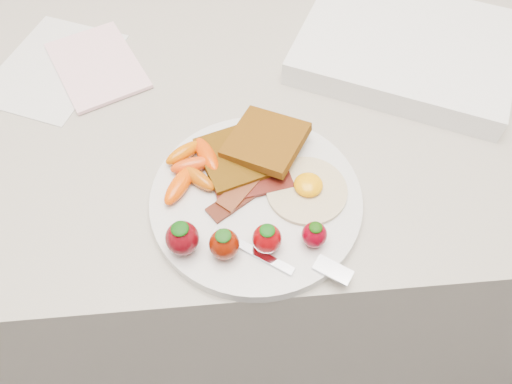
{
  "coord_description": "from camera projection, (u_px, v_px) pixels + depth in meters",
  "views": [
    {
      "loc": [
        -0.02,
        1.19,
        1.45
      ],
      "look_at": [
        0.01,
        1.53,
        0.93
      ],
      "focal_mm": 35.0,
      "sensor_mm": 36.0,
      "label": 1
    }
  ],
  "objects": [
    {
      "name": "toast_lower",
      "position": [
        238.0,
        157.0,
        0.66
      ],
      "size": [
        0.12,
        0.12,
        0.01
      ],
      "primitive_type": "cube",
      "rotation": [
        0.0,
        0.0,
        0.31
      ],
      "color": "#422405",
      "rests_on": "plate"
    },
    {
      "name": "toast_upper",
      "position": [
        266.0,
        141.0,
        0.66
      ],
      "size": [
        0.13,
        0.13,
        0.02
      ],
      "primitive_type": "cube",
      "rotation": [
        0.0,
        -0.1,
        -0.55
      ],
      "color": "#3C1D08",
      "rests_on": "toast_lower"
    },
    {
      "name": "strawberries",
      "position": [
        234.0,
        239.0,
        0.57
      ],
      "size": [
        0.19,
        0.05,
        0.05
      ],
      "color": "#57040C",
      "rests_on": "plate"
    },
    {
      "name": "counter",
      "position": [
        244.0,
        248.0,
        1.11
      ],
      "size": [
        2.0,
        0.6,
        0.9
      ],
      "primitive_type": "cube",
      "color": "gray",
      "rests_on": "ground"
    },
    {
      "name": "plate",
      "position": [
        256.0,
        200.0,
        0.64
      ],
      "size": [
        0.27,
        0.27,
        0.02
      ],
      "primitive_type": "cylinder",
      "color": "silver",
      "rests_on": "counter"
    },
    {
      "name": "fork",
      "position": [
        289.0,
        259.0,
        0.58
      ],
      "size": [
        0.16,
        0.09,
        0.0
      ],
      "color": "silver",
      "rests_on": "plate"
    },
    {
      "name": "baby_carrots",
      "position": [
        192.0,
        167.0,
        0.64
      ],
      "size": [
        0.08,
        0.11,
        0.02
      ],
      "color": "#DF400B",
      "rests_on": "plate"
    },
    {
      "name": "paper_sheet",
      "position": [
        53.0,
        67.0,
        0.79
      ],
      "size": [
        0.23,
        0.26,
        0.0
      ],
      "primitive_type": "cube",
      "rotation": [
        0.0,
        0.0,
        -0.42
      ],
      "color": "silver",
      "rests_on": "counter"
    },
    {
      "name": "appliance",
      "position": [
        406.0,
        47.0,
        0.79
      ],
      "size": [
        0.4,
        0.38,
        0.04
      ],
      "primitive_type": "cube",
      "rotation": [
        0.0,
        0.0,
        -0.46
      ],
      "color": "white",
      "rests_on": "counter"
    },
    {
      "name": "fried_egg",
      "position": [
        307.0,
        189.0,
        0.63
      ],
      "size": [
        0.11,
        0.11,
        0.02
      ],
      "color": "silver",
      "rests_on": "plate"
    },
    {
      "name": "bacon_strips",
      "position": [
        248.0,
        188.0,
        0.63
      ],
      "size": [
        0.12,
        0.1,
        0.01
      ],
      "color": "#3C120A",
      "rests_on": "plate"
    },
    {
      "name": "notepad",
      "position": [
        97.0,
        65.0,
        0.78
      ],
      "size": [
        0.18,
        0.21,
        0.01
      ],
      "primitive_type": "cube",
      "rotation": [
        0.0,
        0.0,
        0.42
      ],
      "color": "#F3BECA",
      "rests_on": "paper_sheet"
    }
  ]
}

